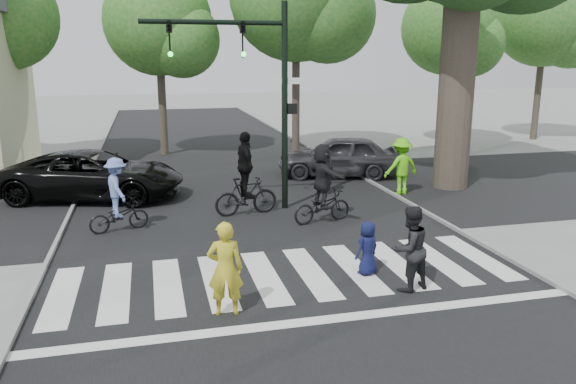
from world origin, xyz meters
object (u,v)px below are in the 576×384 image
pedestrian_adult (410,249)px  cyclist_mid (246,181)px  cyclist_left (118,200)px  car_suv (94,175)px  car_grey (339,156)px  pedestrian_child (368,248)px  cyclist_right (322,188)px  pedestrian_woman (225,269)px  traffic_signal (256,78)px

pedestrian_adult → cyclist_mid: bearing=-87.4°
cyclist_left → car_suv: bearing=103.1°
pedestrian_adult → car_grey: 10.72m
pedestrian_child → pedestrian_adult: size_ratio=0.68×
pedestrian_adult → cyclist_right: (-0.27, 4.83, 0.13)m
pedestrian_woman → car_grey: bearing=-111.0°
pedestrian_adult → cyclist_left: (-5.69, 5.35, -0.01)m
cyclist_left → car_grey: bearing=33.1°
cyclist_left → car_grey: cyclist_left is taller
pedestrian_woman → car_grey: size_ratio=0.38×
car_grey → car_suv: bearing=-65.5°
pedestrian_child → cyclist_left: size_ratio=0.59×
traffic_signal → cyclist_right: (1.49, -1.70, -2.92)m
traffic_signal → pedestrian_child: 6.62m
pedestrian_adult → cyclist_right: bearing=-103.9°
car_grey → traffic_signal: bearing=-29.0°
traffic_signal → cyclist_right: 3.69m
pedestrian_woman → car_suv: bearing=-65.0°
car_grey → pedestrian_child: bearing=0.3°
traffic_signal → pedestrian_woman: bearing=-105.6°
pedestrian_woman → pedestrian_adult: pedestrian_woman is taller
pedestrian_woman → cyclist_right: cyclist_right is taller
pedestrian_child → traffic_signal: bearing=-100.3°
pedestrian_adult → pedestrian_child: bearing=-80.2°
traffic_signal → pedestrian_woman: size_ratio=3.46×
traffic_signal → pedestrian_child: (1.28, -5.58, -3.32)m
pedestrian_child → cyclist_mid: cyclist_mid is taller
cyclist_mid → cyclist_right: size_ratio=1.10×
car_suv → car_grey: size_ratio=1.22×
traffic_signal → cyclist_mid: traffic_signal is taller
pedestrian_woman → cyclist_left: bearing=-62.2°
cyclist_mid → car_grey: cyclist_mid is taller
pedestrian_adult → cyclist_right: size_ratio=0.78×
pedestrian_woman → cyclist_left: 5.93m
cyclist_left → cyclist_mid: cyclist_mid is taller
traffic_signal → cyclist_mid: (-0.42, -0.44, -2.90)m
pedestrian_woman → cyclist_mid: size_ratio=0.71×
car_suv → pedestrian_adult: bearing=-128.8°
pedestrian_woman → pedestrian_adult: (3.64, 0.21, -0.01)m
cyclist_right → car_suv: 7.66m
pedestrian_woman → car_suv: (-2.94, 9.37, -0.09)m
cyclist_right → car_grey: (2.45, 5.66, -0.20)m
cyclist_left → cyclist_mid: 3.60m
car_suv → car_grey: 8.87m
pedestrian_woman → cyclist_right: bearing=-116.3°
cyclist_mid → cyclist_right: cyclist_mid is taller
traffic_signal → pedestrian_adult: (1.76, -6.53, -3.04)m
cyclist_left → car_suv: size_ratio=0.35×
pedestrian_woman → cyclist_right: 6.06m
cyclist_mid → car_grey: (4.36, 4.40, -0.21)m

